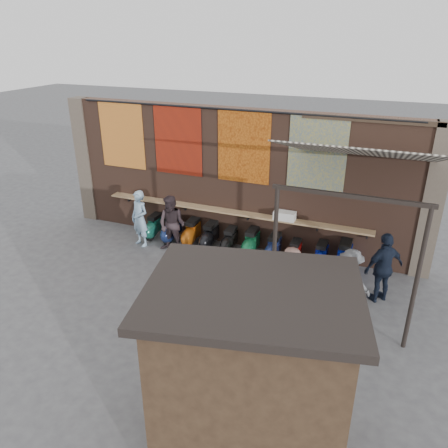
% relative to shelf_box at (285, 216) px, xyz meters
% --- Properties ---
extents(ground, '(70.00, 70.00, 0.00)m').
position_rel_shelf_box_xyz_m(ground, '(-1.59, -2.30, -1.24)').
color(ground, '#474749').
rests_on(ground, ground).
extents(brick_wall, '(10.00, 0.40, 4.00)m').
position_rel_shelf_box_xyz_m(brick_wall, '(-1.59, 0.40, 0.76)').
color(brick_wall, brown).
rests_on(brick_wall, ground).
extents(pier_left, '(0.50, 0.50, 4.00)m').
position_rel_shelf_box_xyz_m(pier_left, '(-6.79, 0.40, 0.76)').
color(pier_left, '#4C4238').
rests_on(pier_left, ground).
extents(pier_right, '(0.50, 0.50, 4.00)m').
position_rel_shelf_box_xyz_m(pier_right, '(3.61, 0.40, 0.76)').
color(pier_right, '#4C4238').
rests_on(pier_right, ground).
extents(eating_counter, '(8.00, 0.32, 0.05)m').
position_rel_shelf_box_xyz_m(eating_counter, '(-1.59, 0.03, -0.14)').
color(eating_counter, '#9E7A51').
rests_on(eating_counter, brick_wall).
extents(shelf_box, '(0.59, 0.29, 0.24)m').
position_rel_shelf_box_xyz_m(shelf_box, '(0.00, 0.00, 0.00)').
color(shelf_box, white).
rests_on(shelf_box, eating_counter).
extents(tapestry_redgold, '(1.50, 0.02, 2.00)m').
position_rel_shelf_box_xyz_m(tapestry_redgold, '(-5.19, 0.18, 1.76)').
color(tapestry_redgold, maroon).
rests_on(tapestry_redgold, brick_wall).
extents(tapestry_sun, '(1.50, 0.02, 2.00)m').
position_rel_shelf_box_xyz_m(tapestry_sun, '(-3.29, 0.18, 1.76)').
color(tapestry_sun, red).
rests_on(tapestry_sun, brick_wall).
extents(tapestry_orange, '(1.50, 0.02, 2.00)m').
position_rel_shelf_box_xyz_m(tapestry_orange, '(-1.29, 0.18, 1.76)').
color(tapestry_orange, '#B55C16').
rests_on(tapestry_orange, brick_wall).
extents(tapestry_multi, '(1.50, 0.02, 2.00)m').
position_rel_shelf_box_xyz_m(tapestry_multi, '(0.71, 0.18, 1.76)').
color(tapestry_multi, navy).
rests_on(tapestry_multi, brick_wall).
extents(hang_rail, '(9.50, 0.06, 0.06)m').
position_rel_shelf_box_xyz_m(hang_rail, '(-1.59, 0.17, 2.74)').
color(hang_rail, black).
rests_on(hang_rail, brick_wall).
extents(scooter_stool_0, '(0.35, 0.77, 0.73)m').
position_rel_shelf_box_xyz_m(scooter_stool_0, '(-4.00, -0.30, -0.88)').
color(scooter_stool_0, '#165B49').
rests_on(scooter_stool_0, ground).
extents(scooter_stool_1, '(0.38, 0.84, 0.80)m').
position_rel_shelf_box_xyz_m(scooter_stool_1, '(-3.36, -0.33, -0.84)').
color(scooter_stool_1, '#132049').
rests_on(scooter_stool_1, ground).
extents(scooter_stool_2, '(0.37, 0.82, 0.78)m').
position_rel_shelf_box_xyz_m(scooter_stool_2, '(-2.71, -0.31, -0.86)').
color(scooter_stool_2, '#9A460E').
rests_on(scooter_stool_2, ground).
extents(scooter_stool_3, '(0.37, 0.82, 0.78)m').
position_rel_shelf_box_xyz_m(scooter_stool_3, '(-2.11, -0.34, -0.85)').
color(scooter_stool_3, black).
rests_on(scooter_stool_3, ground).
extents(scooter_stool_4, '(0.34, 0.75, 0.71)m').
position_rel_shelf_box_xyz_m(scooter_stool_4, '(-1.49, -0.33, -0.89)').
color(scooter_stool_4, black).
rests_on(scooter_stool_4, ground).
extents(scooter_stool_5, '(0.37, 0.83, 0.79)m').
position_rel_shelf_box_xyz_m(scooter_stool_5, '(-0.83, -0.33, -0.85)').
color(scooter_stool_5, '#10502D').
rests_on(scooter_stool_5, ground).
extents(scooter_stool_6, '(0.35, 0.79, 0.75)m').
position_rel_shelf_box_xyz_m(scooter_stool_6, '(-0.18, -0.34, -0.87)').
color(scooter_stool_6, '#162250').
rests_on(scooter_stool_6, ground).
extents(scooter_stool_7, '(0.32, 0.71, 0.67)m').
position_rel_shelf_box_xyz_m(scooter_stool_7, '(0.42, -0.34, -0.91)').
color(scooter_stool_7, '#B9100E').
rests_on(scooter_stool_7, ground).
extents(scooter_stool_8, '(0.35, 0.77, 0.73)m').
position_rel_shelf_box_xyz_m(scooter_stool_8, '(1.13, -0.31, -0.88)').
color(scooter_stool_8, navy).
rests_on(scooter_stool_8, ground).
extents(scooter_stool_9, '(0.40, 0.89, 0.85)m').
position_rel_shelf_box_xyz_m(scooter_stool_9, '(1.73, -0.28, -0.82)').
color(scooter_stool_9, navy).
rests_on(scooter_stool_9, ground).
extents(diner_left, '(0.72, 0.59, 1.70)m').
position_rel_shelf_box_xyz_m(diner_left, '(-4.11, -0.88, -0.39)').
color(diner_left, '#8FB3D1').
rests_on(diner_left, ground).
extents(diner_right, '(0.84, 0.66, 1.69)m').
position_rel_shelf_box_xyz_m(diner_right, '(-3.03, -0.90, -0.40)').
color(diner_right, '#33272C').
rests_on(diner_right, ground).
extents(shopper_navy, '(1.05, 0.99, 1.74)m').
position_rel_shelf_box_xyz_m(shopper_navy, '(2.71, -1.30, -0.37)').
color(shopper_navy, black).
rests_on(shopper_navy, ground).
extents(shopper_grey, '(1.09, 0.79, 1.51)m').
position_rel_shelf_box_xyz_m(shopper_grey, '(2.03, -1.95, -0.49)').
color(shopper_grey, '#58595D').
rests_on(shopper_grey, ground).
extents(shopper_tan, '(0.81, 0.88, 1.51)m').
position_rel_shelf_box_xyz_m(shopper_tan, '(0.78, -2.36, -0.49)').
color(shopper_tan, '#835E53').
rests_on(shopper_tan, ground).
extents(market_stall, '(2.87, 2.39, 2.74)m').
position_rel_shelf_box_xyz_m(market_stall, '(1.12, -6.26, 0.12)').
color(market_stall, black).
rests_on(market_stall, ground).
extents(stall_roof, '(3.23, 2.73, 0.12)m').
position_rel_shelf_box_xyz_m(stall_roof, '(1.12, -6.26, 1.55)').
color(stall_roof, black).
rests_on(stall_roof, market_stall).
extents(stall_sign, '(1.18, 0.30, 0.50)m').
position_rel_shelf_box_xyz_m(stall_sign, '(0.91, -5.30, 0.74)').
color(stall_sign, gold).
rests_on(stall_sign, market_stall).
extents(stall_shelf, '(2.07, 0.55, 0.06)m').
position_rel_shelf_box_xyz_m(stall_shelf, '(0.91, -5.30, -0.24)').
color(stall_shelf, '#473321').
rests_on(stall_shelf, market_stall).
extents(awning_canvas, '(3.20, 3.28, 0.97)m').
position_rel_shelf_box_xyz_m(awning_canvas, '(1.91, -1.40, 2.31)').
color(awning_canvas, beige).
rests_on(awning_canvas, brick_wall).
extents(awning_ledger, '(3.30, 0.08, 0.12)m').
position_rel_shelf_box_xyz_m(awning_ledger, '(1.91, 0.19, 2.71)').
color(awning_ledger, '#33261C').
rests_on(awning_ledger, brick_wall).
extents(awning_header, '(3.00, 0.08, 0.08)m').
position_rel_shelf_box_xyz_m(awning_header, '(1.91, -2.90, 1.84)').
color(awning_header, black).
rests_on(awning_header, awning_post_left).
extents(awning_post_left, '(0.09, 0.09, 3.10)m').
position_rel_shelf_box_xyz_m(awning_post_left, '(0.51, -2.90, 0.31)').
color(awning_post_left, black).
rests_on(awning_post_left, ground).
extents(awning_post_right, '(0.09, 0.09, 3.10)m').
position_rel_shelf_box_xyz_m(awning_post_right, '(3.31, -2.90, 0.31)').
color(awning_post_right, black).
rests_on(awning_post_right, ground).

